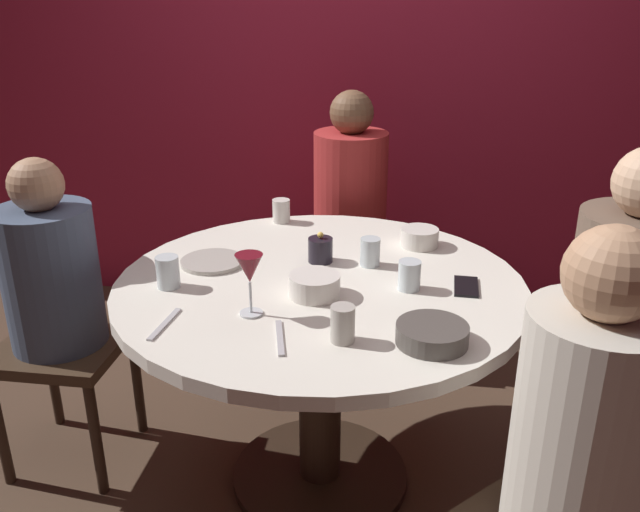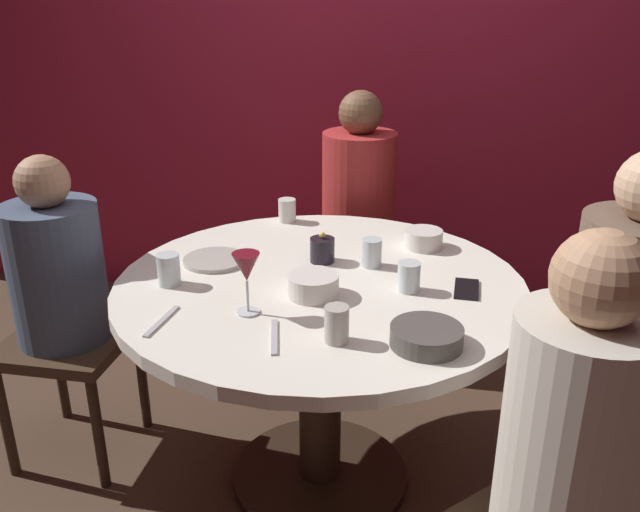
% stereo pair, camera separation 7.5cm
% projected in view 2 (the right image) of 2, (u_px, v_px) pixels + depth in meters
% --- Properties ---
extents(ground_plane, '(8.00, 8.00, 0.00)m').
position_uv_depth(ground_plane, '(320.00, 478.00, 2.31)').
color(ground_plane, '#4C3828').
extents(back_wall, '(6.00, 0.10, 2.60)m').
position_uv_depth(back_wall, '(376.00, 51.00, 3.14)').
color(back_wall, maroon).
rests_on(back_wall, ground).
extents(dining_table, '(1.25, 1.25, 0.75)m').
position_uv_depth(dining_table, '(320.00, 329.00, 2.09)').
color(dining_table, silver).
rests_on(dining_table, ground).
extents(seated_diner_left, '(0.40, 0.40, 1.10)m').
position_uv_depth(seated_diner_left, '(58.00, 279.00, 2.20)').
color(seated_diner_left, '#3F2D1E').
rests_on(seated_diner_left, ground).
extents(seated_diner_back, '(0.40, 0.40, 1.19)m').
position_uv_depth(seated_diner_back, '(359.00, 199.00, 2.87)').
color(seated_diner_back, '#3F2D1E').
rests_on(seated_diner_back, ground).
extents(seated_diner_right, '(0.40, 0.40, 1.20)m').
position_uv_depth(seated_diner_right, '(630.00, 309.00, 1.88)').
color(seated_diner_right, '#3F2D1E').
rests_on(seated_diner_right, ground).
extents(seated_diner_front_right, '(0.57, 0.57, 1.19)m').
position_uv_depth(seated_diner_front_right, '(573.00, 443.00, 1.35)').
color(seated_diner_front_right, '#3F2D1E').
rests_on(seated_diner_front_right, ground).
extents(candle_holder, '(0.08, 0.08, 0.10)m').
position_uv_depth(candle_holder, '(322.00, 250.00, 2.15)').
color(candle_holder, black).
rests_on(candle_holder, dining_table).
extents(wine_glass, '(0.08, 0.08, 0.18)m').
position_uv_depth(wine_glass, '(246.00, 270.00, 1.78)').
color(wine_glass, silver).
rests_on(wine_glass, dining_table).
extents(dinner_plate, '(0.20, 0.20, 0.01)m').
position_uv_depth(dinner_plate, '(215.00, 260.00, 2.16)').
color(dinner_plate, '#B2ADA3').
rests_on(dinner_plate, dining_table).
extents(cell_phone, '(0.08, 0.14, 0.01)m').
position_uv_depth(cell_phone, '(467.00, 289.00, 1.96)').
color(cell_phone, black).
rests_on(cell_phone, dining_table).
extents(bowl_serving_large, '(0.13, 0.13, 0.06)m').
position_uv_depth(bowl_serving_large, '(423.00, 239.00, 2.27)').
color(bowl_serving_large, silver).
rests_on(bowl_serving_large, dining_table).
extents(bowl_salad_center, '(0.15, 0.15, 0.06)m').
position_uv_depth(bowl_salad_center, '(315.00, 285.00, 1.92)').
color(bowl_salad_center, silver).
rests_on(bowl_salad_center, dining_table).
extents(bowl_small_white, '(0.18, 0.18, 0.05)m').
position_uv_depth(bowl_small_white, '(426.00, 336.00, 1.65)').
color(bowl_small_white, '#4C4742').
rests_on(bowl_small_white, dining_table).
extents(cup_near_candle, '(0.06, 0.06, 0.09)m').
position_uv_depth(cup_near_candle, '(372.00, 253.00, 2.12)').
color(cup_near_candle, silver).
rests_on(cup_near_candle, dining_table).
extents(cup_by_left_diner, '(0.06, 0.06, 0.10)m').
position_uv_depth(cup_by_left_diner, '(337.00, 324.00, 1.66)').
color(cup_by_left_diner, '#B2ADA3').
rests_on(cup_by_left_diner, dining_table).
extents(cup_by_right_diner, '(0.07, 0.07, 0.09)m').
position_uv_depth(cup_by_right_diner, '(287.00, 210.00, 2.52)').
color(cup_by_right_diner, silver).
rests_on(cup_by_right_diner, dining_table).
extents(cup_center_front, '(0.07, 0.07, 0.09)m').
position_uv_depth(cup_center_front, '(409.00, 277.00, 1.94)').
color(cup_center_front, silver).
rests_on(cup_center_front, dining_table).
extents(cup_far_edge, '(0.07, 0.07, 0.10)m').
position_uv_depth(cup_far_edge, '(169.00, 270.00, 1.98)').
color(cup_far_edge, silver).
rests_on(cup_far_edge, dining_table).
extents(fork_near_plate, '(0.03, 0.18, 0.01)m').
position_uv_depth(fork_near_plate, '(162.00, 321.00, 1.77)').
color(fork_near_plate, '#B7B7BC').
rests_on(fork_near_plate, dining_table).
extents(knife_near_plate, '(0.06, 0.18, 0.01)m').
position_uv_depth(knife_near_plate, '(274.00, 337.00, 1.69)').
color(knife_near_plate, '#B7B7BC').
rests_on(knife_near_plate, dining_table).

